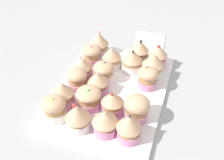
{
  "coord_description": "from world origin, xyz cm",
  "views": [
    {
      "loc": [
        -53.47,
        -17.71,
        49.58
      ],
      "look_at": [
        0.0,
        0.0,
        4.2
      ],
      "focal_mm": 41.88,
      "sensor_mm": 36.0,
      "label": 1
    }
  ],
  "objects": [
    {
      "name": "cupcake_11",
      "position": [
        -2.55,
        3.09,
        4.75
      ],
      "size": [
        5.94,
        5.94,
        6.97
      ],
      "color": "pink",
      "rests_on": "baking_tray"
    },
    {
      "name": "cupcake_6",
      "position": [
        -9.05,
        -3.1,
        4.56
      ],
      "size": [
        5.59,
        5.59,
        6.85
      ],
      "color": "pink",
      "rests_on": "baking_tray"
    },
    {
      "name": "cupcake_17",
      "position": [
        2.68,
        9.91,
        4.52
      ],
      "size": [
        5.49,
        5.49,
        6.8
      ],
      "color": "pink",
      "rests_on": "baking_tray"
    },
    {
      "name": "cupcake_13",
      "position": [
        9.89,
        3.34,
        4.74
      ],
      "size": [
        5.84,
        5.84,
        6.94
      ],
      "color": "white",
      "rests_on": "baking_tray"
    },
    {
      "name": "cupcake_5",
      "position": [
        -15.51,
        -3.48,
        4.81
      ],
      "size": [
        6.06,
        6.06,
        6.9
      ],
      "color": "pink",
      "rests_on": "baking_tray"
    },
    {
      "name": "cupcake_14",
      "position": [
        -15.28,
        9.62,
        4.76
      ],
      "size": [
        5.95,
        5.95,
        7.11
      ],
      "color": "white",
      "rests_on": "baking_tray"
    },
    {
      "name": "cupcake_19",
      "position": [
        15.54,
        9.63,
        5.27
      ],
      "size": [
        6.3,
        6.3,
        8.23
      ],
      "color": "white",
      "rests_on": "baking_tray"
    },
    {
      "name": "cupcake_16",
      "position": [
        -2.98,
        9.16,
        4.51
      ],
      "size": [
        5.72,
        5.72,
        6.51
      ],
      "color": "pink",
      "rests_on": "baking_tray"
    },
    {
      "name": "cupcake_15",
      "position": [
        -10.17,
        9.9,
        4.97
      ],
      "size": [
        5.99,
        5.99,
        7.3
      ],
      "color": "pink",
      "rests_on": "baking_tray"
    },
    {
      "name": "napkin",
      "position": [
        30.47,
        -4.7,
        0.3
      ],
      "size": [
        15.14,
        11.92,
        0.6
      ],
      "primitive_type": "cube",
      "rotation": [
        0.0,
        0.0,
        0.11
      ],
      "color": "white",
      "rests_on": "ground_plane"
    },
    {
      "name": "cupcake_4",
      "position": [
        15.56,
        -9.96,
        4.99
      ],
      "size": [
        5.81,
        5.81,
        7.47
      ],
      "color": "pink",
      "rests_on": "baking_tray"
    },
    {
      "name": "cupcake_3",
      "position": [
        9.22,
        -9.58,
        5.42
      ],
      "size": [
        6.5,
        6.5,
        7.97
      ],
      "color": "white",
      "rests_on": "baking_tray"
    },
    {
      "name": "cupcake_18",
      "position": [
        9.62,
        10.02,
        4.61
      ],
      "size": [
        6.01,
        6.01,
        6.78
      ],
      "color": "pink",
      "rests_on": "baking_tray"
    },
    {
      "name": "cupcake_0",
      "position": [
        -15.6,
        -9.17,
        5.05
      ],
      "size": [
        5.83,
        5.83,
        7.64
      ],
      "color": "pink",
      "rests_on": "baking_tray"
    },
    {
      "name": "cupcake_10",
      "position": [
        -8.86,
        3.32,
        4.34
      ],
      "size": [
        6.57,
        6.57,
        6.37
      ],
      "color": "pink",
      "rests_on": "baking_tray"
    },
    {
      "name": "ground_plane",
      "position": [
        0.0,
        0.0,
        -1.5
      ],
      "size": [
        180.0,
        180.0,
        3.0
      ],
      "primitive_type": "cube",
      "color": "#9E9EA3"
    },
    {
      "name": "cupcake_1",
      "position": [
        -9.03,
        -9.28,
        4.77
      ],
      "size": [
        6.32,
        6.32,
        6.87
      ],
      "color": "pink",
      "rests_on": "baking_tray"
    },
    {
      "name": "cupcake_7",
      "position": [
        10.23,
        -3.05,
        4.82
      ],
      "size": [
        6.18,
        6.18,
        7.43
      ],
      "color": "white",
      "rests_on": "baking_tray"
    },
    {
      "name": "cupcake_12",
      "position": [
        2.81,
        3.47,
        4.34
      ],
      "size": [
        5.96,
        5.96,
        6.34
      ],
      "color": "white",
      "rests_on": "baking_tray"
    },
    {
      "name": "cupcake_2",
      "position": [
        3.93,
        -9.23,
        4.46
      ],
      "size": [
        5.7,
        5.7,
        6.52
      ],
      "color": "pink",
      "rests_on": "baking_tray"
    },
    {
      "name": "cupcake_9",
      "position": [
        -16.33,
        2.99,
        5.08
      ],
      "size": [
        6.14,
        6.14,
        7.7
      ],
      "color": "white",
      "rests_on": "baking_tray"
    },
    {
      "name": "cupcake_8",
      "position": [
        15.59,
        -3.93,
        5.12
      ],
      "size": [
        6.04,
        6.04,
        7.92
      ],
      "color": "white",
      "rests_on": "baking_tray"
    },
    {
      "name": "baking_tray",
      "position": [
        0.0,
        0.0,
        0.6
      ],
      "size": [
        42.31,
        29.53,
        1.2
      ],
      "color": "silver",
      "rests_on": "ground_plane"
    }
  ]
}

